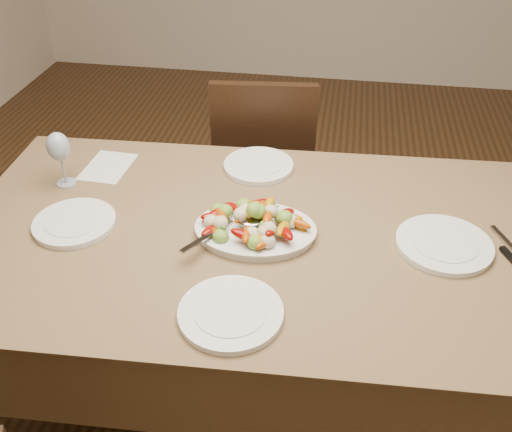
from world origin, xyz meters
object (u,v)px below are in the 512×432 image
Objects in this scene: chair_far at (265,166)px; plate_far at (259,166)px; plate_right at (444,245)px; plate_near at (231,313)px; wine_glass at (61,158)px; plate_left at (74,223)px; dining_table at (256,321)px; serving_platter at (255,232)px.

plate_far is (0.05, -0.49, 0.29)m from chair_far.
plate_far is (-0.60, 0.35, 0.00)m from plate_right.
plate_near is at bearing 88.58° from chair_far.
plate_far is 0.67m from wine_glass.
chair_far is at bearing 63.63° from plate_left.
plate_left and plate_right have the same top height.
plate_left is 0.90× the size of plate_right.
plate_far is at bearing 97.94° from dining_table.
plate_left is (-0.56, -0.04, -0.00)m from serving_platter.
serving_platter is 1.26× the size of plate_right.
plate_left is 1.11m from plate_right.
plate_right is at bearing 2.11° from dining_table.
plate_near is (0.09, -1.22, 0.29)m from chair_far.
plate_near is at bearing -28.52° from plate_left.
plate_right is 1.12× the size of plate_far.
plate_right is 0.70m from plate_far.
plate_left is (-0.46, -0.92, 0.29)m from chair_far.
dining_table is at bearing 90.80° from chair_far.
plate_right is 0.67m from plate_near.
serving_platter is 1.71× the size of wine_glass.
plate_left is at bearing -174.45° from dining_table.
serving_platter is (0.10, -0.88, 0.30)m from chair_far.
chair_far reaches higher than dining_table.
serving_platter is at bearing 90.72° from chair_far.
plate_far is (0.50, 0.43, 0.00)m from plate_left.
plate_right is at bearing -6.74° from wine_glass.
wine_glass is at bearing 142.49° from plate_near.
dining_table is 1.94× the size of chair_far.
plate_far is at bearing 89.77° from chair_far.
serving_platter is 1.31× the size of plate_near.
serving_platter is 0.39m from plate_far.
wine_glass reaches higher than serving_platter.
chair_far is 2.71× the size of serving_platter.
chair_far reaches higher than plate_far.
chair_far is at bearing 94.37° from plate_near.
dining_table is 7.44× the size of plate_far.
plate_far is (-0.05, 0.37, 0.39)m from dining_table.
chair_far is 3.55× the size of plate_near.
chair_far is 4.64× the size of wine_glass.
dining_table is 6.62× the size of plate_right.
plate_left and plate_far have the same top height.
plate_near is (-0.56, -0.37, 0.00)m from plate_right.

